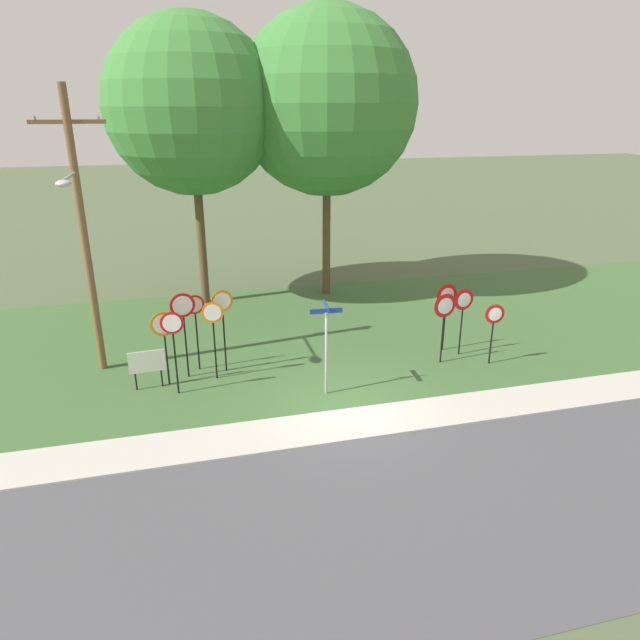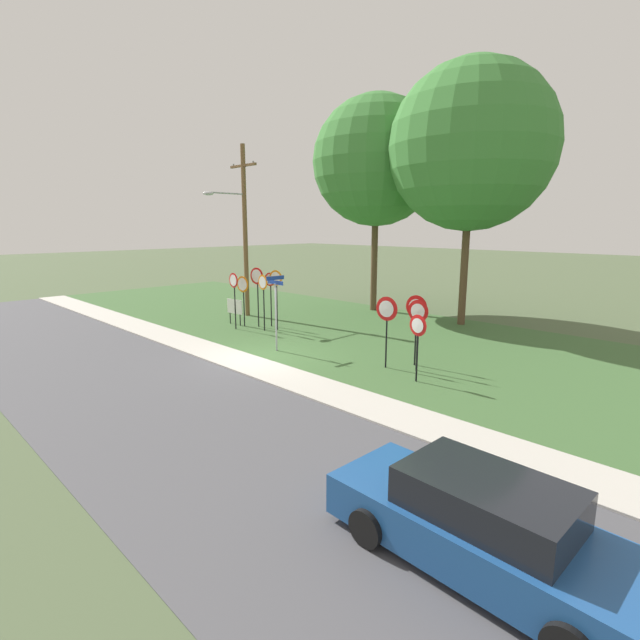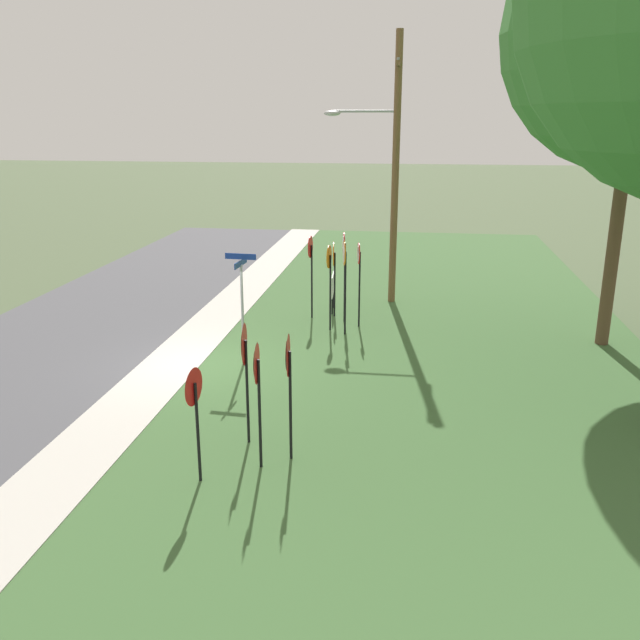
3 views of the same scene
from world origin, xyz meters
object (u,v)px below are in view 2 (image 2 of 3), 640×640
at_px(yield_sign_far_left, 386,315).
at_px(oak_tree_left, 376,162).
at_px(yield_sign_far_right, 417,333).
at_px(oak_tree_right, 472,147).
at_px(stop_sign_far_right, 263,291).
at_px(stop_sign_center_tall, 243,290).
at_px(street_name_post, 276,307).
at_px(parked_sedan_distant, 484,527).
at_px(utility_pole, 242,226).
at_px(stop_sign_far_center, 234,289).
at_px(yield_sign_near_left, 416,313).
at_px(notice_board, 235,308).
at_px(stop_sign_near_left, 270,288).
at_px(yield_sign_near_right, 418,318).
at_px(stop_sign_far_left, 276,287).
at_px(stop_sign_near_right, 257,284).

xyz_separation_m(yield_sign_far_left, oak_tree_left, (-7.35, 8.56, 6.36)).
relative_size(yield_sign_far_right, oak_tree_right, 0.18).
xyz_separation_m(stop_sign_far_right, yield_sign_far_right, (9.09, -1.18, -0.31)).
distance_m(stop_sign_center_tall, street_name_post, 4.97).
bearing_deg(parked_sedan_distant, utility_pole, 154.88).
height_order(utility_pole, parked_sedan_distant, utility_pole).
bearing_deg(stop_sign_far_center, yield_sign_near_left, 9.06).
bearing_deg(notice_board, stop_sign_near_left, 27.73).
height_order(stop_sign_center_tall, yield_sign_far_right, stop_sign_center_tall).
bearing_deg(yield_sign_far_left, oak_tree_left, 124.04).
distance_m(stop_sign_near_left, yield_sign_near_right, 9.02).
xyz_separation_m(yield_sign_near_left, notice_board, (-10.14, -0.42, -1.02)).
bearing_deg(stop_sign_far_center, oak_tree_right, 53.70).
bearing_deg(notice_board, oak_tree_left, 70.27).
height_order(yield_sign_near_right, utility_pole, utility_pole).
bearing_deg(street_name_post, stop_sign_far_right, 153.21).
bearing_deg(stop_sign_far_left, parked_sedan_distant, -40.04).
relative_size(stop_sign_center_tall, yield_sign_far_left, 0.98).
xyz_separation_m(stop_sign_near_right, stop_sign_far_left, (1.23, 0.15, -0.06)).
height_order(stop_sign_near_right, utility_pole, utility_pole).
relative_size(stop_sign_far_left, yield_sign_far_left, 1.14).
relative_size(notice_board, parked_sedan_distant, 0.26).
bearing_deg(oak_tree_right, stop_sign_near_right, -131.52).
xyz_separation_m(stop_sign_far_left, stop_sign_far_center, (-1.57, -1.23, -0.12)).
xyz_separation_m(yield_sign_near_right, parked_sedan_distant, (5.89, -7.16, -1.19)).
xyz_separation_m(stop_sign_far_right, yield_sign_near_right, (8.45, -0.22, -0.08)).
distance_m(stop_sign_far_center, oak_tree_right, 12.77).
bearing_deg(stop_sign_near_right, stop_sign_far_left, -2.98).
bearing_deg(yield_sign_near_right, stop_sign_center_tall, 173.73).
bearing_deg(yield_sign_far_left, stop_sign_far_right, 168.16).
height_order(notice_board, parked_sedan_distant, parked_sedan_distant).
bearing_deg(utility_pole, oak_tree_right, 33.71).
bearing_deg(street_name_post, yield_sign_far_right, 10.39).
relative_size(yield_sign_near_right, notice_board, 1.93).
distance_m(stop_sign_far_center, yield_sign_near_right, 9.69).
distance_m(stop_sign_far_center, notice_board, 1.51).
bearing_deg(stop_sign_near_right, parked_sedan_distant, -36.76).
xyz_separation_m(stop_sign_near_left, parked_sedan_distant, (14.85, -8.21, -1.26)).
height_order(street_name_post, oak_tree_right, oak_tree_right).
bearing_deg(stop_sign_far_right, stop_sign_near_left, 125.18).
height_order(stop_sign_near_right, stop_sign_far_center, stop_sign_near_right).
bearing_deg(utility_pole, parked_sedan_distant, -26.49).
relative_size(stop_sign_far_center, oak_tree_left, 0.23).
bearing_deg(stop_sign_far_right, street_name_post, -26.70).
bearing_deg(oak_tree_left, utility_pole, -121.00).
xyz_separation_m(stop_sign_far_center, notice_board, (-0.86, 0.60, -1.08)).
relative_size(stop_sign_near_left, parked_sedan_distant, 0.55).
xyz_separation_m(stop_sign_center_tall, yield_sign_far_left, (9.01, -0.64, 0.07)).
distance_m(stop_sign_far_right, notice_board, 2.34).
relative_size(yield_sign_far_left, oak_tree_left, 0.21).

